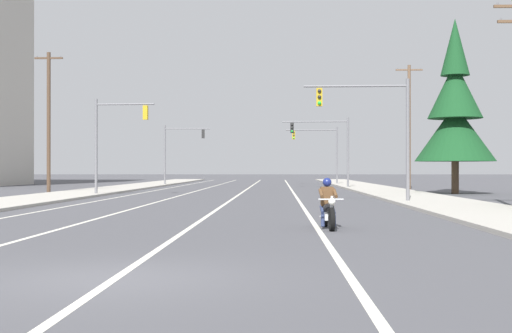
{
  "coord_description": "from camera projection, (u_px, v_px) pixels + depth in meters",
  "views": [
    {
      "loc": [
        2.65,
        -11.0,
        1.73
      ],
      "look_at": [
        1.64,
        22.21,
        1.82
      ],
      "focal_mm": 49.55,
      "sensor_mm": 36.0,
      "label": 1
    }
  ],
  "objects": [
    {
      "name": "ground_plane",
      "position": [
        109.0,
        278.0,
        11.07
      ],
      "size": [
        400.0,
        400.0,
        0.0
      ],
      "primitive_type": "plane",
      "color": "#47474C"
    },
    {
      "name": "lane_stripe_center",
      "position": [
        245.0,
        190.0,
        56.05
      ],
      "size": [
        0.16,
        100.0,
        0.01
      ],
      "primitive_type": "cube",
      "color": "beige",
      "rests_on": "ground"
    },
    {
      "name": "lane_stripe_left",
      "position": [
        200.0,
        190.0,
        56.16
      ],
      "size": [
        0.16,
        100.0,
        0.01
      ],
      "primitive_type": "cube",
      "color": "beige",
      "rests_on": "ground"
    },
    {
      "name": "lane_stripe_right",
      "position": [
        292.0,
        190.0,
        55.94
      ],
      "size": [
        0.16,
        100.0,
        0.01
      ],
      "primitive_type": "cube",
      "color": "beige",
      "rests_on": "ground"
    },
    {
      "name": "lane_stripe_far_left",
      "position": [
        158.0,
        190.0,
        56.26
      ],
      "size": [
        0.16,
        100.0,
        0.01
      ],
      "primitive_type": "cube",
      "color": "beige",
      "rests_on": "ground"
    },
    {
      "name": "sidewalk_kerb_right",
      "position": [
        387.0,
        192.0,
        50.73
      ],
      "size": [
        4.4,
        110.0,
        0.14
      ],
      "primitive_type": "cube",
      "color": "#ADA89E",
      "rests_on": "ground"
    },
    {
      "name": "sidewalk_kerb_left",
      "position": [
        97.0,
        191.0,
        51.37
      ],
      "size": [
        4.4,
        110.0,
        0.14
      ],
      "primitive_type": "cube",
      "color": "#ADA89E",
      "rests_on": "ground"
    },
    {
      "name": "motorcycle_with_rider",
      "position": [
        328.0,
        208.0,
        20.23
      ],
      "size": [
        0.7,
        2.19,
        1.46
      ],
      "color": "black",
      "rests_on": "ground"
    },
    {
      "name": "traffic_signal_near_right",
      "position": [
        377.0,
        121.0,
        35.16
      ],
      "size": [
        5.25,
        0.37,
        6.2
      ],
      "color": "slate",
      "rests_on": "ground"
    },
    {
      "name": "traffic_signal_near_left",
      "position": [
        113.0,
        133.0,
        45.22
      ],
      "size": [
        3.89,
        0.43,
        6.2
      ],
      "color": "slate",
      "rests_on": "ground"
    },
    {
      "name": "traffic_signal_mid_right",
      "position": [
        328.0,
        141.0,
        61.72
      ],
      "size": [
        5.83,
        0.54,
        6.2
      ],
      "color": "slate",
      "rests_on": "ground"
    },
    {
      "name": "traffic_signal_mid_left",
      "position": [
        178.0,
        146.0,
        72.77
      ],
      "size": [
        4.73,
        0.48,
        6.2
      ],
      "color": "slate",
      "rests_on": "ground"
    },
    {
      "name": "traffic_signal_far_right",
      "position": [
        322.0,
        146.0,
        75.55
      ],
      "size": [
        5.56,
        0.54,
        6.2
      ],
      "color": "slate",
      "rests_on": "ground"
    },
    {
      "name": "utility_pole_left_near",
      "position": [
        49.0,
        120.0,
        48.72
      ],
      "size": [
        1.96,
        0.26,
        9.76
      ],
      "color": "#4C3828",
      "rests_on": "ground"
    },
    {
      "name": "utility_pole_right_far",
      "position": [
        409.0,
        125.0,
        58.15
      ],
      "size": [
        2.21,
        0.26,
        10.27
      ],
      "color": "brown",
      "rests_on": "ground"
    },
    {
      "name": "conifer_tree_right_verge_far",
      "position": [
        455.0,
        113.0,
        48.01
      ],
      "size": [
        5.44,
        5.44,
        11.96
      ],
      "color": "#4C3828",
      "rests_on": "ground"
    }
  ]
}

